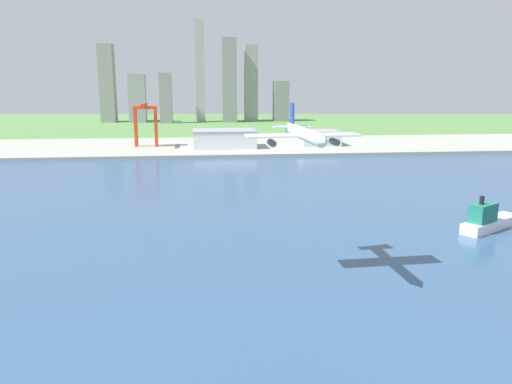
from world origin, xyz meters
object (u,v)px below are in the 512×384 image
Objects in this scene: ferry_boat at (488,220)px; port_crane_red at (145,116)px; warehouse_main at (224,139)px; warehouse_annex at (319,138)px; airplane_landing at (304,134)px.

ferry_boat is 336.76m from port_crane_red.
ferry_boat is 292.40m from warehouse_main.
port_crane_red is 0.70× the size of warehouse_main.
ferry_boat is 284.84m from warehouse_annex.
warehouse_annex is at bearing 91.61° from ferry_boat.
airplane_landing is 343.62m from port_crane_red.
warehouse_annex is at bearing 76.15° from airplane_landing.
port_crane_red is at bearing 169.33° from warehouse_main.
warehouse_main is 91.65m from warehouse_annex.
airplane_landing is 341.14m from warehouse_annex.
port_crane_red is (-82.32, 333.25, -15.69)m from airplane_landing.
airplane_landing is 321.77m from warehouse_main.
airplane_landing is 1.16× the size of warehouse_annex.
airplane_landing is 108.10m from ferry_boat.
warehouse_annex is (91.13, 9.66, -1.16)m from warehouse_main.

